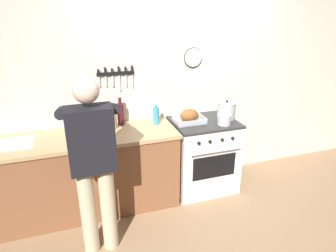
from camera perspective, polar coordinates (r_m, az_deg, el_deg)
ground_plane at (r=3.17m, az=10.54°, el=-21.23°), size 8.00×8.00×0.00m
wall_back at (r=3.66m, az=1.73°, el=8.34°), size 6.00×0.13×2.60m
counter_block at (r=3.42m, az=-15.84°, el=-8.76°), size 2.03×0.65×0.90m
stove at (r=3.72m, az=6.72°, el=-5.55°), size 0.76×0.67×0.90m
person_cook at (r=2.62m, az=-14.29°, el=-6.10°), size 0.51×0.63×1.66m
roasting_pan at (r=3.45m, az=4.13°, el=1.77°), size 0.35×0.26×0.16m
stock_pot at (r=3.64m, az=11.20°, el=2.99°), size 0.22×0.22×0.23m
saucepan at (r=3.45m, az=10.80°, el=1.22°), size 0.15×0.15×0.12m
cutting_board at (r=3.13m, az=-14.70°, el=-2.23°), size 0.36×0.24×0.02m
bottle_olive_oil at (r=3.38m, az=-17.79°, el=1.06°), size 0.07×0.07×0.27m
bottle_cooking_oil at (r=3.21m, az=-17.44°, el=0.10°), size 0.07×0.07×0.28m
bottle_dish_soap at (r=3.39m, az=-2.28°, el=2.06°), size 0.07×0.07×0.25m
bottle_vinegar at (r=3.31m, az=-10.40°, el=1.31°), size 0.06×0.06×0.27m
bottle_wine_red at (r=3.41m, az=-9.14°, el=2.40°), size 0.08×0.08×0.32m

